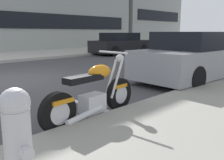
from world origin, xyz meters
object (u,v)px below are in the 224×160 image
(parked_motorcycle, at_px, (93,95))
(parked_car_second_in_row, at_px, (198,57))
(car_opposite_curb, at_px, (120,44))
(fire_hydrant, at_px, (18,138))

(parked_motorcycle, height_order, parked_car_second_in_row, parked_car_second_in_row)
(car_opposite_curb, distance_m, fire_hydrant, 14.29)
(parked_motorcycle, xyz_separation_m, parked_car_second_in_row, (4.62, 0.44, 0.27))
(parked_motorcycle, distance_m, car_opposite_curb, 12.24)
(parked_car_second_in_row, bearing_deg, car_opposite_curb, 62.17)
(parked_motorcycle, relative_size, parked_car_second_in_row, 0.42)
(parked_motorcycle, relative_size, car_opposite_curb, 0.49)
(parked_motorcycle, distance_m, fire_hydrant, 2.08)
(parked_motorcycle, bearing_deg, fire_hydrant, -152.16)
(car_opposite_curb, bearing_deg, parked_motorcycle, 42.86)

